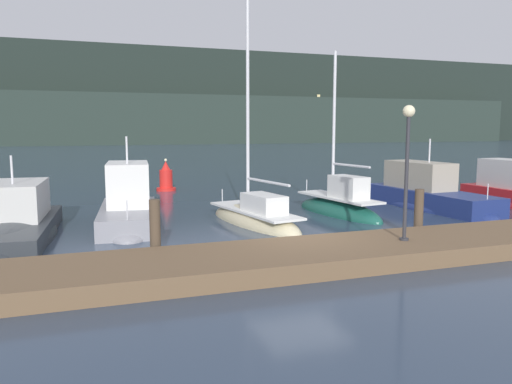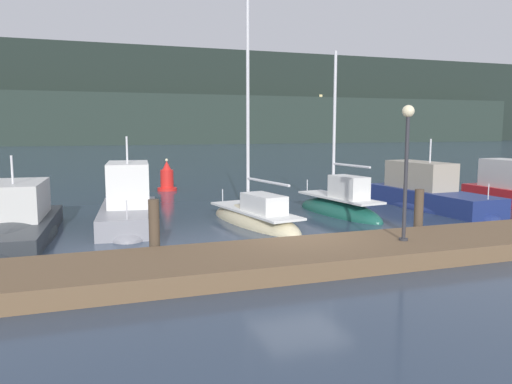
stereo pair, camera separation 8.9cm
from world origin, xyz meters
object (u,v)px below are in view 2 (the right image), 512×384
sailboat_berth_5 (340,210)px  dock_lamppost (407,150)px  motorboat_berth_2 (16,230)px  sailboat_berth_4 (255,220)px  channel_buoy (167,179)px  motorboat_berth_3 (129,214)px  motorboat_berth_6 (429,200)px

sailboat_berth_5 → dock_lamppost: (-1.62, -6.52, 2.70)m
motorboat_berth_2 → dock_lamppost: dock_lamppost is taller
sailboat_berth_4 → channel_buoy: size_ratio=4.92×
motorboat_berth_2 → dock_lamppost: bearing=-30.7°
motorboat_berth_3 → sailboat_berth_4: size_ratio=0.70×
motorboat_berth_2 → channel_buoy: size_ratio=4.00×
sailboat_berth_4 → sailboat_berth_5: sailboat_berth_4 is taller
motorboat_berth_2 → motorboat_berth_3: bearing=14.4°
motorboat_berth_3 → dock_lamppost: (6.62, -6.98, 2.48)m
motorboat_berth_2 → motorboat_berth_6: size_ratio=0.96×
sailboat_berth_5 → channel_buoy: (-5.35, 10.09, 0.45)m
motorboat_berth_6 → dock_lamppost: 9.46m
channel_buoy → dock_lamppost: (3.73, -16.60, 2.24)m
motorboat_berth_2 → sailboat_berth_4: 7.95m
sailboat_berth_5 → motorboat_berth_6: sailboat_berth_5 is taller
sailboat_berth_4 → motorboat_berth_6: size_ratio=1.19×
motorboat_berth_3 → sailboat_berth_5: sailboat_berth_5 is taller
motorboat_berth_2 → sailboat_berth_5: size_ratio=1.01×
motorboat_berth_3 → sailboat_berth_4: (4.35, -1.22, -0.27)m
sailboat_berth_5 → dock_lamppost: size_ratio=1.97×
sailboat_berth_4 → sailboat_berth_5: bearing=11.1°
motorboat_berth_3 → dock_lamppost: size_ratio=1.70×
motorboat_berth_2 → motorboat_berth_3: size_ratio=1.17×
sailboat_berth_5 → channel_buoy: sailboat_berth_5 is taller
motorboat_berth_2 → sailboat_berth_5: 11.84m
dock_lamppost → motorboat_berth_3: bearing=133.5°
motorboat_berth_3 → motorboat_berth_2: bearing=-165.6°
motorboat_berth_6 → channel_buoy: 13.92m
sailboat_berth_5 → channel_buoy: size_ratio=3.98×
sailboat_berth_5 → channel_buoy: 11.42m
sailboat_berth_5 → channel_buoy: bearing=117.9°
motorboat_berth_3 → sailboat_berth_4: sailboat_berth_4 is taller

